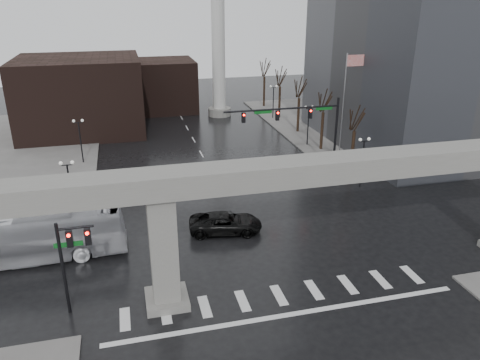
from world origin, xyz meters
The scene contains 22 objects.
ground centered at (0.00, 0.00, 0.00)m, with size 160.00×160.00×0.00m, color black.
sidewalk_ne centered at (26.00, 36.00, 0.07)m, with size 28.00×36.00×0.15m, color slate.
elevated_guideway centered at (1.26, 0.00, 6.88)m, with size 48.00×2.60×8.70m.
building_far_left centered at (-14.00, 42.00, 5.00)m, with size 16.00×14.00×10.00m, color black.
building_far_mid centered at (-2.00, 52.00, 4.00)m, with size 10.00×10.00×8.00m, color black.
smokestack centered at (6.00, 46.00, 13.35)m, with size 3.60×3.60×30.00m.
signal_mast_arm centered at (8.99, 18.80, 5.83)m, with size 12.12×0.43×8.00m.
signal_left_pole centered at (-12.25, 0.50, 4.07)m, with size 2.30×0.30×6.00m.
flagpole_assembly centered at (15.29, 22.00, 7.53)m, with size 2.06×0.12×12.00m.
lamp_right_0 centered at (13.50, 14.00, 3.47)m, with size 1.22×0.32×5.11m.
lamp_right_1 centered at (13.50, 28.00, 3.47)m, with size 1.22×0.32×5.11m.
lamp_right_2 centered at (13.50, 42.00, 3.47)m, with size 1.22×0.32×5.11m.
lamp_left_0 centered at (-13.50, 14.00, 3.47)m, with size 1.22×0.32×5.11m.
lamp_left_1 centered at (-13.50, 28.00, 3.47)m, with size 1.22×0.32×5.11m.
lamp_left_2 centered at (-13.50, 42.00, 3.47)m, with size 1.22×0.32×5.11m.
tree_right_0 centered at (14.53, 18.02, 2.79)m, with size 1.09×1.58×7.50m.
tree_right_1 centered at (14.53, 26.02, 2.85)m, with size 1.09×1.61×7.67m.
tree_right_2 centered at (14.53, 34.02, 2.91)m, with size 1.10×1.63×7.85m.
tree_right_3 centered at (14.53, 42.02, 2.98)m, with size 1.11×1.66×8.02m.
tree_right_4 centered at (14.53, 50.02, 3.04)m, with size 1.12×1.69×8.19m.
pickup_truck centered at (-1.45, 8.14, 0.81)m, with size 2.68×5.80×1.61m, color black.
city_bus centered at (-15.98, 7.57, 1.89)m, with size 3.17×13.56×3.78m, color silver.
Camera 1 is at (-8.53, -24.57, 17.96)m, focal length 35.00 mm.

